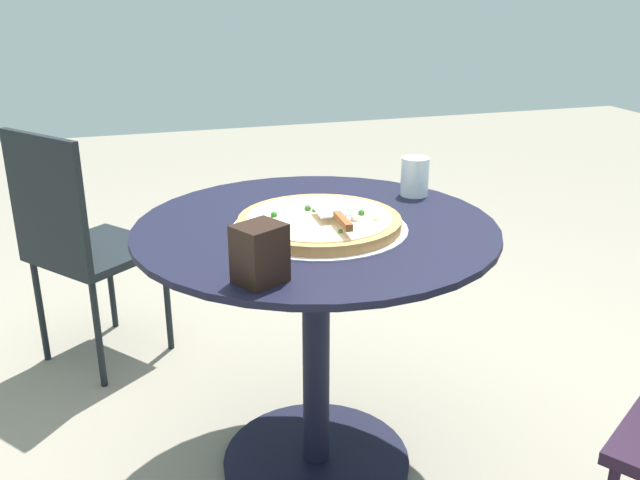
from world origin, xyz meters
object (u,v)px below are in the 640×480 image
at_px(pizza_on_tray, 320,223).
at_px(patio_chair_far, 78,236).
at_px(patio_table, 316,302).
at_px(drinking_cup, 415,176).
at_px(pizza_server, 337,216).
at_px(napkin_dispenser, 260,254).

distance_m(pizza_on_tray, patio_chair_far, 1.09).
xyz_separation_m(pizza_on_tray, patio_chair_far, (0.65, -0.84, -0.27)).
distance_m(patio_table, patio_chair_far, 1.03).
xyz_separation_m(pizza_on_tray, drinking_cup, (-0.36, -0.21, 0.04)).
height_order(patio_table, pizza_on_tray, pizza_on_tray).
bearing_deg(pizza_server, drinking_cup, -140.19).
height_order(pizza_server, drinking_cup, drinking_cup).
bearing_deg(drinking_cup, patio_chair_far, -32.28).
bearing_deg(patio_table, napkin_dispenser, 55.49).
relative_size(patio_table, drinking_cup, 8.39).
distance_m(pizza_server, napkin_dispenser, 0.32).
height_order(patio_table, drinking_cup, drinking_cup).
bearing_deg(pizza_server, patio_table, -77.91).
bearing_deg(patio_table, pizza_on_tray, 92.49).
relative_size(pizza_on_tray, pizza_server, 2.17).
relative_size(drinking_cup, patio_chair_far, 0.13).
height_order(patio_table, patio_chair_far, patio_chair_far).
bearing_deg(napkin_dispenser, drinking_cup, 11.70).
distance_m(patio_table, drinking_cup, 0.49).
xyz_separation_m(patio_table, napkin_dispenser, (0.22, 0.32, 0.29)).
bearing_deg(drinking_cup, patio_table, 25.47).
distance_m(pizza_on_tray, napkin_dispenser, 0.36).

